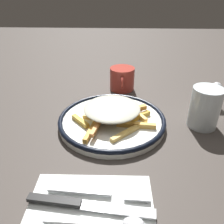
{
  "coord_description": "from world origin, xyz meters",
  "views": [
    {
      "loc": [
        0.49,
        0.02,
        0.33
      ],
      "look_at": [
        0.0,
        0.0,
        0.04
      ],
      "focal_mm": 36.88,
      "sensor_mm": 36.0,
      "label": 1
    }
  ],
  "objects_px": {
    "fries_heap": "(112,111)",
    "water_glass": "(205,108)",
    "coffee_mug": "(122,79)",
    "plate": "(112,120)",
    "napkin": "(90,208)",
    "knife": "(79,204)",
    "spoon": "(111,222)",
    "fork": "(99,192)",
    "salt_shaker": "(215,94)"
  },
  "relations": [
    {
      "from": "fries_heap",
      "to": "knife",
      "type": "relative_size",
      "value": 0.99
    },
    {
      "from": "fries_heap",
      "to": "fork",
      "type": "height_order",
      "value": "fries_heap"
    },
    {
      "from": "napkin",
      "to": "coffee_mug",
      "type": "height_order",
      "value": "coffee_mug"
    },
    {
      "from": "salt_shaker",
      "to": "napkin",
      "type": "bearing_deg",
      "value": -40.71
    },
    {
      "from": "plate",
      "to": "knife",
      "type": "bearing_deg",
      "value": -9.93
    },
    {
      "from": "fork",
      "to": "spoon",
      "type": "relative_size",
      "value": 1.16
    },
    {
      "from": "water_glass",
      "to": "coffee_mug",
      "type": "height_order",
      "value": "water_glass"
    },
    {
      "from": "fries_heap",
      "to": "coffee_mug",
      "type": "bearing_deg",
      "value": 173.74
    },
    {
      "from": "fork",
      "to": "water_glass",
      "type": "relative_size",
      "value": 1.72
    },
    {
      "from": "spoon",
      "to": "napkin",
      "type": "bearing_deg",
      "value": -129.51
    },
    {
      "from": "plate",
      "to": "fries_heap",
      "type": "bearing_deg",
      "value": 3.22
    },
    {
      "from": "knife",
      "to": "coffee_mug",
      "type": "height_order",
      "value": "coffee_mug"
    },
    {
      "from": "fries_heap",
      "to": "salt_shaker",
      "type": "height_order",
      "value": "salt_shaker"
    },
    {
      "from": "water_glass",
      "to": "spoon",
      "type": "bearing_deg",
      "value": -37.13
    },
    {
      "from": "plate",
      "to": "spoon",
      "type": "height_order",
      "value": "plate"
    },
    {
      "from": "napkin",
      "to": "water_glass",
      "type": "height_order",
      "value": "water_glass"
    },
    {
      "from": "fries_heap",
      "to": "salt_shaker",
      "type": "distance_m",
      "value": 0.32
    },
    {
      "from": "knife",
      "to": "water_glass",
      "type": "distance_m",
      "value": 0.38
    },
    {
      "from": "plate",
      "to": "napkin",
      "type": "height_order",
      "value": "plate"
    },
    {
      "from": "plate",
      "to": "fork",
      "type": "bearing_deg",
      "value": -3.32
    },
    {
      "from": "fork",
      "to": "salt_shaker",
      "type": "xyz_separation_m",
      "value": [
        -0.34,
        0.31,
        0.03
      ]
    },
    {
      "from": "plate",
      "to": "fork",
      "type": "xyz_separation_m",
      "value": [
        0.23,
        -0.01,
        -0.0
      ]
    },
    {
      "from": "plate",
      "to": "salt_shaker",
      "type": "height_order",
      "value": "salt_shaker"
    },
    {
      "from": "spoon",
      "to": "water_glass",
      "type": "distance_m",
      "value": 0.36
    },
    {
      "from": "fries_heap",
      "to": "knife",
      "type": "height_order",
      "value": "fries_heap"
    },
    {
      "from": "fork",
      "to": "coffee_mug",
      "type": "distance_m",
      "value": 0.45
    },
    {
      "from": "fries_heap",
      "to": "water_glass",
      "type": "bearing_deg",
      "value": 92.88
    },
    {
      "from": "plate",
      "to": "salt_shaker",
      "type": "relative_size",
      "value": 3.8
    },
    {
      "from": "plate",
      "to": "napkin",
      "type": "distance_m",
      "value": 0.26
    },
    {
      "from": "fork",
      "to": "coffee_mug",
      "type": "relative_size",
      "value": 1.67
    },
    {
      "from": "fries_heap",
      "to": "knife",
      "type": "bearing_deg",
      "value": -10.23
    },
    {
      "from": "plate",
      "to": "napkin",
      "type": "relative_size",
      "value": 1.32
    },
    {
      "from": "plate",
      "to": "fries_heap",
      "type": "distance_m",
      "value": 0.03
    },
    {
      "from": "napkin",
      "to": "fork",
      "type": "bearing_deg",
      "value": 155.92
    },
    {
      "from": "fries_heap",
      "to": "knife",
      "type": "distance_m",
      "value": 0.25
    },
    {
      "from": "plate",
      "to": "knife",
      "type": "height_order",
      "value": "plate"
    },
    {
      "from": "water_glass",
      "to": "coffee_mug",
      "type": "relative_size",
      "value": 0.97
    },
    {
      "from": "fork",
      "to": "fries_heap",
      "type": "bearing_deg",
      "value": 176.52
    },
    {
      "from": "coffee_mug",
      "to": "water_glass",
      "type": "bearing_deg",
      "value": 43.56
    },
    {
      "from": "knife",
      "to": "spoon",
      "type": "xyz_separation_m",
      "value": [
        0.03,
        0.05,
        0.0
      ]
    },
    {
      "from": "napkin",
      "to": "water_glass",
      "type": "xyz_separation_m",
      "value": [
        -0.26,
        0.25,
        0.05
      ]
    },
    {
      "from": "plate",
      "to": "fork",
      "type": "distance_m",
      "value": 0.23
    },
    {
      "from": "fork",
      "to": "spoon",
      "type": "xyz_separation_m",
      "value": [
        0.06,
        0.02,
        0.0
      ]
    },
    {
      "from": "napkin",
      "to": "spoon",
      "type": "xyz_separation_m",
      "value": [
        0.03,
        0.03,
        0.01
      ]
    },
    {
      "from": "water_glass",
      "to": "salt_shaker",
      "type": "distance_m",
      "value": 0.13
    },
    {
      "from": "salt_shaker",
      "to": "plate",
      "type": "bearing_deg",
      "value": -68.32
    },
    {
      "from": "plate",
      "to": "fries_heap",
      "type": "xyz_separation_m",
      "value": [
        0.01,
        0.0,
        0.03
      ]
    },
    {
      "from": "fries_heap",
      "to": "spoon",
      "type": "bearing_deg",
      "value": 1.91
    },
    {
      "from": "fork",
      "to": "salt_shaker",
      "type": "height_order",
      "value": "salt_shaker"
    },
    {
      "from": "fries_heap",
      "to": "knife",
      "type": "xyz_separation_m",
      "value": [
        0.25,
        -0.04,
        -0.03
      ]
    }
  ]
}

